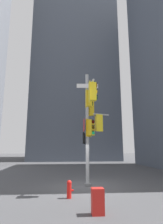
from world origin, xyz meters
TOP-DOWN VIEW (x-y plane):
  - ground at (0.00, 0.00)m, footprint 120.00×120.00m
  - building_mid_block at (0.51, 27.17)m, footprint 16.27×16.27m
  - signal_pole_assembly at (0.16, -0.41)m, footprint 2.30×3.11m
  - fire_hydrant at (-1.22, -2.66)m, footprint 0.33×0.23m
  - newspaper_box at (-0.28, -4.86)m, footprint 0.45×0.36m

SIDE VIEW (x-z plane):
  - ground at x=0.00m, z-range 0.00..0.00m
  - fire_hydrant at x=-1.22m, z-range 0.02..0.82m
  - newspaper_box at x=-0.28m, z-range 0.00..0.89m
  - signal_pole_assembly at x=0.16m, z-range 0.63..7.88m
  - building_mid_block at x=0.51m, z-range 0.00..44.09m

